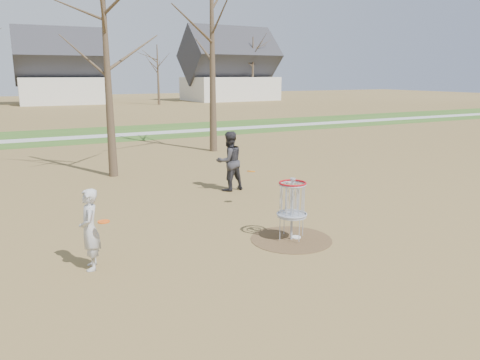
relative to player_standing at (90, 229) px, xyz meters
name	(u,v)px	position (x,y,z in m)	size (l,w,h in m)	color
ground	(291,239)	(4.20, -0.40, -0.77)	(160.00, 160.00, 0.00)	brown
green_band	(101,134)	(4.20, 20.60, -0.76)	(160.00, 8.00, 0.01)	#2D5119
footpath	(104,136)	(4.20, 19.60, -0.75)	(160.00, 1.50, 0.01)	#9E9E99
dirt_circle	(291,239)	(4.20, -0.40, -0.76)	(1.80, 1.80, 0.01)	#47331E
player_standing	(90,229)	(0.00, 0.00, 0.00)	(0.56, 0.37, 1.53)	#B5B5B5
player_throwing	(229,161)	(4.97, 4.29, 0.16)	(0.90, 0.70, 1.86)	#2E2D31
disc_grounded	(296,237)	(4.34, -0.37, -0.75)	(0.22, 0.22, 0.02)	silver
discs_in_play	(196,190)	(2.54, 1.08, 0.22)	(4.68, 2.82, 0.10)	orange
disc_golf_basket	(292,200)	(4.20, -0.40, 0.15)	(0.64, 0.64, 1.35)	#9EA3AD
bare_trees	(84,54)	(5.98, 35.39, 4.58)	(52.62, 44.98, 9.00)	#382B1E
houses_row	(83,75)	(8.52, 52.16, 2.76)	(56.51, 10.01, 7.26)	silver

